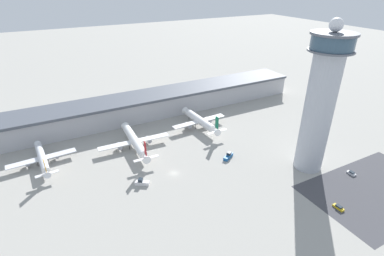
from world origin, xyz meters
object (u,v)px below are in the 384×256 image
(control_tower, at_px, (321,100))
(airplane_gate_charlie, at_px, (200,121))
(airplane_gate_alpha, at_px, (42,158))
(service_truck_catering, at_px, (142,182))
(car_navy_sedan, at_px, (351,173))
(car_grey_coupe, at_px, (338,207))
(airplane_gate_bravo, at_px, (135,141))
(service_truck_fuel, at_px, (228,156))

(control_tower, bearing_deg, airplane_gate_charlie, 113.06)
(airplane_gate_alpha, relative_size, airplane_gate_charlie, 0.90)
(service_truck_catering, height_order, car_navy_sedan, service_truck_catering)
(airplane_gate_alpha, bearing_deg, airplane_gate_charlie, -0.55)
(car_grey_coupe, bearing_deg, control_tower, 66.70)
(airplane_gate_charlie, xyz_separation_m, service_truck_catering, (-51.52, -37.83, -3.71))
(control_tower, distance_m, airplane_gate_alpha, 136.55)
(car_navy_sedan, height_order, car_grey_coupe, car_grey_coupe)
(airplane_gate_bravo, xyz_separation_m, service_truck_catering, (-7.64, -32.64, -3.27))
(control_tower, xyz_separation_m, airplane_gate_charlie, (-26.59, 62.47, -30.78))
(airplane_gate_alpha, bearing_deg, airplane_gate_bravo, -7.46)
(control_tower, distance_m, service_truck_catering, 88.87)
(control_tower, xyz_separation_m, car_navy_sedan, (13.72, -14.92, -35.03))
(airplane_gate_bravo, bearing_deg, airplane_gate_alpha, 172.54)
(control_tower, height_order, airplane_gate_alpha, control_tower)
(service_truck_fuel, bearing_deg, airplane_gate_alpha, 155.93)
(airplane_gate_charlie, height_order, car_navy_sedan, airplane_gate_charlie)
(service_truck_fuel, distance_m, car_grey_coupe, 56.18)
(airplane_gate_charlie, bearing_deg, car_navy_sedan, -62.49)
(airplane_gate_alpha, distance_m, car_navy_sedan, 152.16)
(airplane_gate_alpha, xyz_separation_m, car_navy_sedan, (130.45, -78.25, -3.25))
(airplane_gate_bravo, bearing_deg, service_truck_fuel, -39.09)
(airplane_gate_charlie, relative_size, car_grey_coupe, 8.35)
(airplane_gate_charlie, relative_size, service_truck_fuel, 5.13)
(service_truck_catering, xyz_separation_m, car_navy_sedan, (91.83, -39.56, -0.55))
(control_tower, relative_size, service_truck_catering, 10.58)
(airplane_gate_bravo, distance_m, car_navy_sedan, 110.98)
(service_truck_catering, xyz_separation_m, car_grey_coupe, (65.95, -52.89, -0.51))
(car_navy_sedan, relative_size, car_grey_coupe, 0.91)
(service_truck_fuel, relative_size, car_navy_sedan, 1.79)
(airplane_gate_charlie, distance_m, car_grey_coupe, 91.96)
(airplane_gate_bravo, xyz_separation_m, airplane_gate_charlie, (43.89, 5.20, 0.44))
(airplane_gate_charlie, distance_m, service_truck_catering, 64.03)
(control_tower, distance_m, car_grey_coupe, 46.59)
(airplane_gate_bravo, relative_size, car_navy_sedan, 10.15)
(service_truck_catering, bearing_deg, car_navy_sedan, -23.30)
(airplane_gate_charlie, distance_m, service_truck_fuel, 38.02)
(service_truck_fuel, height_order, car_grey_coupe, service_truck_fuel)
(service_truck_fuel, xyz_separation_m, car_navy_sedan, (44.27, -39.76, -0.52))
(service_truck_catering, bearing_deg, control_tower, -17.51)
(airplane_gate_charlie, bearing_deg, service_truck_fuel, -96.00)
(car_navy_sedan, bearing_deg, airplane_gate_bravo, 139.39)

